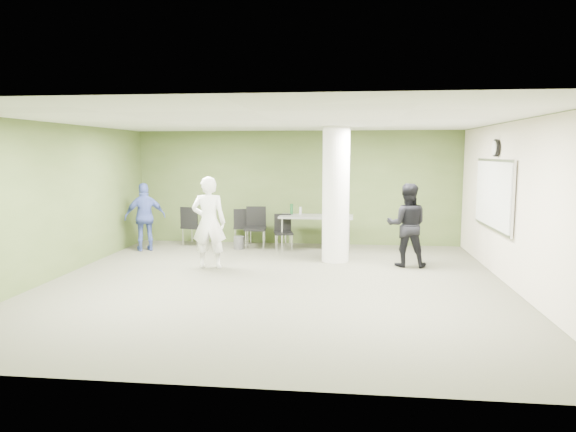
# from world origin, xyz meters

# --- Properties ---
(floor) EXTENTS (8.00, 8.00, 0.00)m
(floor) POSITION_xyz_m (0.00, 0.00, 0.00)
(floor) COLOR #505140
(floor) RESTS_ON ground
(ceiling) EXTENTS (8.00, 8.00, 0.00)m
(ceiling) POSITION_xyz_m (0.00, 0.00, 2.80)
(ceiling) COLOR white
(ceiling) RESTS_ON wall_back
(wall_back) EXTENTS (8.00, 2.80, 0.02)m
(wall_back) POSITION_xyz_m (0.00, 4.00, 1.40)
(wall_back) COLOR #485B2B
(wall_back) RESTS_ON floor
(wall_left) EXTENTS (0.02, 8.00, 2.80)m
(wall_left) POSITION_xyz_m (-4.00, 0.00, 1.40)
(wall_left) COLOR #485B2B
(wall_left) RESTS_ON floor
(wall_right_cream) EXTENTS (0.02, 8.00, 2.80)m
(wall_right_cream) POSITION_xyz_m (4.00, 0.00, 1.40)
(wall_right_cream) COLOR beige
(wall_right_cream) RESTS_ON floor
(column) EXTENTS (0.56, 0.56, 2.80)m
(column) POSITION_xyz_m (1.00, 2.00, 1.40)
(column) COLOR silver
(column) RESTS_ON floor
(whiteboard) EXTENTS (0.05, 2.30, 1.30)m
(whiteboard) POSITION_xyz_m (3.92, 1.20, 1.50)
(whiteboard) COLOR silver
(whiteboard) RESTS_ON wall_right_cream
(wall_clock) EXTENTS (0.06, 0.32, 0.32)m
(wall_clock) POSITION_xyz_m (3.92, 1.20, 2.35)
(wall_clock) COLOR black
(wall_clock) RESTS_ON wall_right_cream
(folding_table) EXTENTS (1.71, 0.77, 1.06)m
(folding_table) POSITION_xyz_m (0.51, 3.20, 0.76)
(folding_table) COLOR gray
(folding_table) RESTS_ON floor
(wastebasket) EXTENTS (0.26, 0.26, 0.30)m
(wastebasket) POSITION_xyz_m (-1.29, 3.09, 0.15)
(wastebasket) COLOR #4C4C4C
(wastebasket) RESTS_ON floor
(chair_back_left) EXTENTS (0.60, 0.60, 0.98)m
(chair_back_left) POSITION_xyz_m (-2.47, 3.25, 0.57)
(chair_back_left) COLOR black
(chair_back_left) RESTS_ON floor
(chair_back_right) EXTENTS (0.53, 0.53, 0.92)m
(chair_back_right) POSITION_xyz_m (-1.29, 3.57, 0.53)
(chair_back_right) COLOR black
(chair_back_right) RESTS_ON floor
(chair_table_left) EXTENTS (0.53, 0.53, 0.99)m
(chair_table_left) POSITION_xyz_m (-0.91, 3.24, 0.58)
(chair_table_left) COLOR black
(chair_table_left) RESTS_ON floor
(chair_table_right) EXTENTS (0.50, 0.50, 0.84)m
(chair_table_right) POSITION_xyz_m (-0.24, 3.10, 0.49)
(chair_table_right) COLOR black
(chair_table_right) RESTS_ON floor
(woman_white) EXTENTS (0.71, 0.51, 1.81)m
(woman_white) POSITION_xyz_m (-1.46, 1.07, 0.90)
(woman_white) COLOR white
(woman_white) RESTS_ON floor
(man_black) EXTENTS (0.85, 0.68, 1.66)m
(man_black) POSITION_xyz_m (2.43, 1.66, 0.83)
(man_black) COLOR black
(man_black) RESTS_ON floor
(man_blue) EXTENTS (0.99, 0.78, 1.57)m
(man_blue) POSITION_xyz_m (-3.40, 2.66, 0.79)
(man_blue) COLOR #4457A9
(man_blue) RESTS_ON floor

